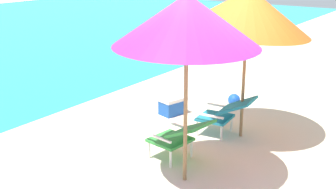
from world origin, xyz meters
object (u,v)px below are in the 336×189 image
at_px(beach_umbrella_right, 248,10).
at_px(beach_ball, 234,100).
at_px(cooler_box, 173,105).
at_px(lounge_chair_left, 180,135).
at_px(lounge_chair_right, 225,112).
at_px(beach_umbrella_left, 187,20).

height_order(beach_umbrella_right, beach_ball, beach_umbrella_right).
bearing_deg(cooler_box, beach_umbrella_right, -98.07).
bearing_deg(lounge_chair_left, lounge_chair_right, -4.19).
relative_size(beach_ball, cooler_box, 0.45).
height_order(beach_umbrella_left, beach_ball, beach_umbrella_left).
bearing_deg(cooler_box, lounge_chair_right, -105.52).
relative_size(lounge_chair_left, beach_umbrella_left, 0.39).
relative_size(beach_umbrella_right, beach_ball, 10.75).
relative_size(beach_umbrella_left, cooler_box, 4.46).
bearing_deg(beach_ball, lounge_chair_left, -170.15).
height_order(beach_umbrella_left, beach_umbrella_right, beach_umbrella_right).
distance_m(beach_ball, cooler_box, 1.28).
xyz_separation_m(lounge_chair_left, beach_umbrella_right, (1.33, -0.31, 1.61)).
bearing_deg(beach_ball, beach_umbrella_left, -165.05).
bearing_deg(lounge_chair_left, beach_ball, 9.85).
distance_m(beach_umbrella_left, cooler_box, 3.11).
xyz_separation_m(lounge_chair_right, beach_ball, (1.40, 0.54, -0.28)).
xyz_separation_m(beach_umbrella_left, cooler_box, (1.93, 1.52, -1.91)).
distance_m(lounge_chair_left, beach_umbrella_left, 1.75).
bearing_deg(beach_umbrella_left, cooler_box, 38.17).
height_order(beach_ball, cooler_box, cooler_box).
xyz_separation_m(beach_umbrella_right, cooler_box, (0.21, 1.48, -1.85)).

